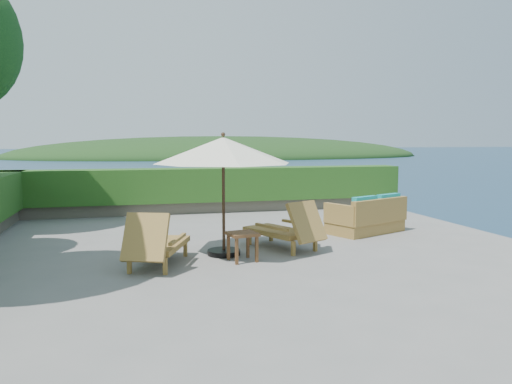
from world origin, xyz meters
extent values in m
plane|color=slate|center=(0.00, 0.00, 0.00)|extent=(12.00, 12.00, 0.00)
cube|color=#504840|center=(0.00, 0.00, -1.55)|extent=(12.00, 12.00, 3.00)
ellipsoid|color=black|center=(25.00, 140.00, -3.00)|extent=(126.00, 57.60, 12.60)
cube|color=#655D51|center=(0.00, 5.60, 0.18)|extent=(12.00, 0.60, 0.36)
cube|color=#224814|center=(0.00, 5.60, 0.85)|extent=(12.40, 0.90, 1.00)
cylinder|color=black|center=(-0.58, -0.16, 0.05)|extent=(0.65, 0.65, 0.10)
cylinder|color=#322012|center=(-0.58, -0.16, 1.13)|extent=(0.06, 0.06, 2.27)
cone|color=beige|center=(-0.58, -0.16, 2.01)|extent=(2.69, 2.69, 0.50)
sphere|color=#322012|center=(-0.58, -0.16, 2.31)|extent=(0.08, 0.08, 0.08)
cube|color=olive|center=(-2.35, -1.11, 0.14)|extent=(0.08, 0.08, 0.28)
cube|color=olive|center=(-1.78, -1.33, 0.14)|extent=(0.08, 0.08, 0.28)
cube|color=olive|center=(-1.88, 0.11, 0.14)|extent=(0.08, 0.08, 0.28)
cube|color=olive|center=(-1.31, -0.10, 0.14)|extent=(0.08, 0.08, 0.28)
cube|color=olive|center=(-1.79, -0.50, 0.33)|extent=(1.17, 1.58, 0.10)
cube|color=olive|center=(-2.08, -1.27, 0.63)|extent=(0.84, 0.69, 0.76)
cube|color=olive|center=(-2.22, -0.58, 0.49)|extent=(0.39, 0.89, 0.05)
cube|color=olive|center=(-1.52, -0.84, 0.49)|extent=(0.39, 0.89, 0.05)
cube|color=olive|center=(0.69, -0.57, 0.14)|extent=(0.09, 0.09, 0.28)
cube|color=olive|center=(1.24, -0.30, 0.14)|extent=(0.09, 0.09, 0.28)
cube|color=olive|center=(0.11, 0.61, 0.14)|extent=(0.09, 0.09, 0.28)
cube|color=olive|center=(0.66, 0.88, 0.14)|extent=(0.09, 0.09, 0.28)
cube|color=olive|center=(0.63, 0.25, 0.33)|extent=(1.27, 1.59, 0.10)
cube|color=olive|center=(0.99, -0.48, 0.63)|extent=(0.85, 0.73, 0.77)
cube|color=olive|center=(0.39, -0.11, 0.49)|extent=(0.47, 0.86, 0.05)
cube|color=olive|center=(1.06, 0.22, 0.49)|extent=(0.47, 0.86, 0.05)
cube|color=brown|center=(-0.50, -0.96, 0.24)|extent=(0.06, 0.06, 0.48)
cube|color=brown|center=(-0.11, -0.89, 0.24)|extent=(0.06, 0.06, 0.48)
cube|color=brown|center=(-0.57, -0.58, 0.24)|extent=(0.06, 0.06, 0.48)
cube|color=brown|center=(-0.19, -0.50, 0.24)|extent=(0.06, 0.06, 0.48)
cube|color=brown|center=(-0.34, -0.73, 0.51)|extent=(0.59, 0.59, 0.05)
cube|color=olive|center=(3.13, 1.32, 0.21)|extent=(2.07, 1.59, 0.41)
cube|color=olive|center=(3.30, 0.93, 0.57)|extent=(1.76, 0.87, 0.57)
cube|color=olive|center=(2.32, 0.97, 0.51)|extent=(0.48, 0.90, 0.46)
cube|color=olive|center=(3.94, 1.68, 0.51)|extent=(0.48, 0.90, 0.46)
cube|color=teal|center=(2.71, 1.20, 0.50)|extent=(1.03, 1.00, 0.19)
cube|color=teal|center=(3.51, 1.54, 0.50)|extent=(1.03, 1.00, 0.19)
cube|color=teal|center=(2.87, 0.85, 0.74)|extent=(0.72, 0.42, 0.37)
cube|color=teal|center=(3.66, 1.19, 0.74)|extent=(0.72, 0.42, 0.37)
camera|label=1|loc=(-2.29, -9.45, 2.21)|focal=35.00mm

